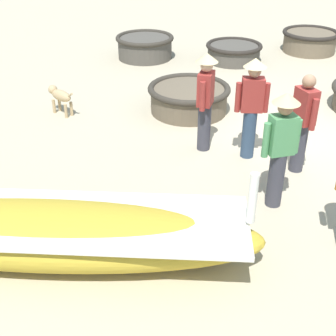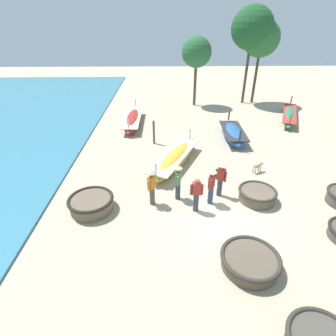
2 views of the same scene
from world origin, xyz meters
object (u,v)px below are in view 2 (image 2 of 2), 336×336
(fisherman_hauling, at_px, (178,180))
(fisherman_crouching, at_px, (196,194))
(long_boat_ochre_hull, at_px, (289,115))
(fisherman_standing_right, at_px, (221,177))
(long_boat_red_hull, at_px, (233,134))
(tree_leftmost, at_px, (261,39))
(tree_rightmost, at_px, (197,52))
(tree_right_mid, at_px, (252,28))
(coracle_tilted, at_px, (257,194))
(long_boat_blue_hull, at_px, (133,120))
(coracle_far_left, at_px, (91,203))
(coracle_nearest, at_px, (250,261))
(long_boat_green_hull, at_px, (175,159))
(fisherman_standing_left, at_px, (152,185))
(mooring_post_mid_beach, at_px, (154,132))
(dog, at_px, (258,166))
(fisherman_by_coracle, at_px, (212,184))

(fisherman_hauling, distance_m, fisherman_crouching, 1.10)
(long_boat_ochre_hull, height_order, fisherman_standing_right, fisherman_standing_right)
(long_boat_red_hull, bearing_deg, tree_leftmost, 65.64)
(tree_rightmost, xyz_separation_m, tree_right_mid, (4.72, 0.72, 1.79))
(coracle_tilted, distance_m, long_boat_blue_hull, 11.67)
(coracle_far_left, relative_size, fisherman_crouching, 1.19)
(coracle_nearest, bearing_deg, long_boat_blue_hull, 110.07)
(coracle_nearest, xyz_separation_m, long_boat_blue_hull, (-4.89, 13.39, 0.08))
(coracle_tilted, bearing_deg, long_boat_blue_hull, 122.50)
(long_boat_green_hull, xyz_separation_m, fisherman_standing_left, (-1.14, -3.49, 0.59))
(coracle_nearest, bearing_deg, mooring_post_mid_beach, 108.22)
(long_boat_blue_hull, bearing_deg, fisherman_crouching, -71.42)
(mooring_post_mid_beach, xyz_separation_m, tree_rightmost, (3.55, 8.70, 3.77))
(long_boat_blue_hull, bearing_deg, long_boat_green_hull, -66.12)
(tree_rightmost, bearing_deg, dog, -81.57)
(tree_leftmost, bearing_deg, long_boat_red_hull, -114.36)
(fisherman_hauling, height_order, tree_right_mid, tree_right_mid)
(coracle_tilted, xyz_separation_m, long_boat_blue_hull, (-6.27, 9.84, 0.06))
(mooring_post_mid_beach, distance_m, tree_right_mid, 13.72)
(fisherman_crouching, bearing_deg, coracle_far_left, 177.71)
(fisherman_standing_left, bearing_deg, fisherman_standing_right, 10.60)
(long_boat_green_hull, relative_size, fisherman_crouching, 3.27)
(long_boat_blue_hull, bearing_deg, fisherman_hauling, -73.58)
(fisherman_standing_left, bearing_deg, long_boat_ochre_hull, 45.40)
(coracle_tilted, distance_m, fisherman_standing_right, 1.75)
(coracle_tilted, distance_m, coracle_far_left, 7.06)
(long_boat_red_hull, bearing_deg, fisherman_hauling, -121.44)
(long_boat_blue_hull, xyz_separation_m, tree_rightmost, (5.23, 5.07, 4.16))
(coracle_tilted, bearing_deg, long_boat_red_hull, 84.98)
(coracle_tilted, bearing_deg, dog, 71.14)
(coracle_tilted, distance_m, fisherman_hauling, 3.50)
(long_boat_blue_hull, height_order, dog, long_boat_blue_hull)
(fisherman_standing_left, distance_m, dog, 5.96)
(fisherman_standing_left, xyz_separation_m, mooring_post_mid_beach, (-0.05, 6.35, -0.21))
(tree_rightmost, relative_size, tree_right_mid, 0.72)
(coracle_tilted, distance_m, mooring_post_mid_beach, 7.74)
(tree_leftmost, bearing_deg, coracle_nearest, -107.32)
(long_boat_green_hull, xyz_separation_m, fisherman_by_coracle, (1.33, -3.50, 0.59))
(dog, xyz_separation_m, tree_leftmost, (3.80, 13.28, 5.15))
(coracle_tilted, bearing_deg, fisherman_standing_right, 165.22)
(coracle_nearest, xyz_separation_m, fisherman_standing_right, (-0.19, 3.96, 0.68))
(coracle_far_left, height_order, fisherman_standing_left, fisherman_standing_left)
(long_boat_red_hull, height_order, tree_rightmost, tree_rightmost)
(fisherman_hauling, height_order, fisherman_by_coracle, same)
(coracle_far_left, bearing_deg, fisherman_standing_right, 9.22)
(fisherman_crouching, xyz_separation_m, fisherman_standing_right, (1.18, 1.06, 0.12))
(long_boat_red_hull, xyz_separation_m, fisherman_standing_left, (-5.13, -6.94, 0.58))
(coracle_tilted, height_order, coracle_far_left, coracle_far_left)
(tree_rightmost, bearing_deg, fisherman_by_coracle, -93.90)
(coracle_far_left, xyz_separation_m, mooring_post_mid_beach, (2.45, 6.69, 0.42))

